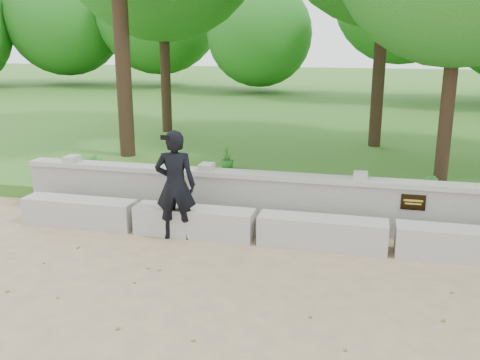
{
  "coord_description": "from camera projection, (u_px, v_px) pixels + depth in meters",
  "views": [
    {
      "loc": [
        -0.4,
        -5.64,
        3.03
      ],
      "look_at": [
        -2.25,
        1.88,
        0.96
      ],
      "focal_mm": 40.0,
      "sensor_mm": 36.0,
      "label": 1
    }
  ],
  "objects": [
    {
      "name": "man_main",
      "position": [
        175.0,
        185.0,
        8.13
      ],
      "size": [
        0.68,
        0.62,
        1.71
      ],
      "color": "black",
      "rests_on": "ground"
    },
    {
      "name": "shrub_d",
      "position": [
        227.0,
        157.0,
        11.57
      ],
      "size": [
        0.32,
        0.35,
        0.52
      ],
      "primitive_type": "imported",
      "rotation": [
        0.0,
        0.0,
        4.97
      ],
      "color": "#296F25",
      "rests_on": "lawn"
    },
    {
      "name": "shrub_a",
      "position": [
        94.0,
        171.0,
        10.19
      ],
      "size": [
        0.4,
        0.34,
        0.64
      ],
      "primitive_type": "imported",
      "rotation": [
        0.0,
        0.0,
        0.38
      ],
      "color": "#296F25",
      "rests_on": "lawn"
    },
    {
      "name": "shrub_b",
      "position": [
        430.0,
        193.0,
        8.88
      ],
      "size": [
        0.38,
        0.39,
        0.55
      ],
      "primitive_type": "imported",
      "rotation": [
        0.0,
        0.0,
        2.29
      ],
      "color": "#296F25",
      "rests_on": "lawn"
    },
    {
      "name": "concrete_bench",
      "position": [
        392.0,
        238.0,
        7.7
      ],
      "size": [
        11.9,
        0.45,
        0.45
      ],
      "color": "#ADAAA3",
      "rests_on": "ground"
    },
    {
      "name": "parapet_wall",
      "position": [
        392.0,
        208.0,
        8.3
      ],
      "size": [
        12.5,
        0.35,
        0.9
      ],
      "color": "#A2A099",
      "rests_on": "ground"
    },
    {
      "name": "lawn",
      "position": [
        382.0,
        121.0,
        19.08
      ],
      "size": [
        40.0,
        22.0,
        0.25
      ],
      "primitive_type": "cube",
      "color": "#3C711C",
      "rests_on": "ground"
    },
    {
      "name": "ground",
      "position": [
        395.0,
        317.0,
        5.98
      ],
      "size": [
        80.0,
        80.0,
        0.0
      ],
      "primitive_type": "plane",
      "color": "#A08862",
      "rests_on": "ground"
    }
  ]
}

